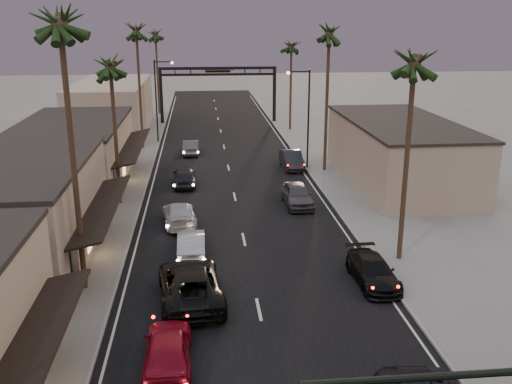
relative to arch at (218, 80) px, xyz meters
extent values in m
plane|color=slate|center=(0.00, -30.00, -5.53)|extent=(200.00, 200.00, 0.00)
cube|color=black|center=(0.00, -25.00, -5.53)|extent=(14.00, 120.00, 0.02)
cube|color=slate|center=(-9.50, -18.00, -5.47)|extent=(5.00, 92.00, 0.12)
cube|color=slate|center=(9.50, -18.00, -5.47)|extent=(5.00, 92.00, 0.12)
cube|color=#A49483|center=(-13.00, -44.00, -2.78)|extent=(8.00, 14.00, 5.50)
cube|color=tan|center=(-13.00, -28.00, -3.03)|extent=(8.00, 16.00, 5.00)
cube|color=#A49483|center=(-13.00, -5.00, -2.53)|extent=(8.00, 20.00, 6.00)
cube|color=#A49483|center=(14.00, -30.00, -3.03)|extent=(8.00, 18.00, 5.00)
cylinder|color=black|center=(3.40, -66.00, 1.07)|extent=(8.40, 0.16, 0.16)
cube|color=black|center=(-7.40, 0.00, -2.03)|extent=(0.40, 0.40, 7.00)
cube|color=black|center=(7.40, 0.00, -2.03)|extent=(0.40, 0.40, 7.00)
cube|color=black|center=(0.00, 0.00, 1.57)|extent=(15.20, 0.35, 0.35)
cube|color=black|center=(0.00, 0.00, 0.77)|extent=(15.20, 0.30, 0.30)
cube|color=beige|center=(0.00, -0.02, 1.17)|extent=(4.20, 0.12, 1.00)
cylinder|color=black|center=(7.20, -25.00, -1.03)|extent=(0.16, 0.16, 9.00)
cylinder|color=black|center=(6.20, -25.00, 3.27)|extent=(2.00, 0.12, 0.12)
sphere|color=#FFD899|center=(5.30, -25.00, 3.17)|extent=(0.30, 0.30, 0.30)
cylinder|color=black|center=(-7.20, -12.00, -1.03)|extent=(0.16, 0.16, 9.00)
cylinder|color=black|center=(-6.20, -12.00, 3.27)|extent=(2.00, 0.12, 0.12)
sphere|color=#FFD899|center=(-5.30, -12.00, 3.17)|extent=(0.30, 0.30, 0.30)
cylinder|color=#38281C|center=(-8.60, -48.00, 0.97)|extent=(0.28, 0.28, 13.00)
sphere|color=black|center=(-8.60, -48.00, 8.07)|extent=(3.20, 3.20, 3.20)
cylinder|color=#38281C|center=(-8.60, -34.00, -0.53)|extent=(0.28, 0.28, 10.00)
sphere|color=black|center=(-8.60, -34.00, 5.07)|extent=(3.20, 3.20, 3.20)
cylinder|color=#38281C|center=(-8.60, -15.00, 0.47)|extent=(0.28, 0.28, 12.00)
sphere|color=black|center=(-8.60, -15.00, 7.07)|extent=(3.20, 3.20, 3.20)
cylinder|color=#38281C|center=(8.60, -46.00, -0.03)|extent=(0.28, 0.28, 11.00)
sphere|color=black|center=(8.60, -46.00, 6.07)|extent=(3.20, 3.20, 3.20)
cylinder|color=#38281C|center=(8.60, -26.00, 0.47)|extent=(0.28, 0.28, 12.00)
sphere|color=black|center=(8.60, -26.00, 7.07)|extent=(3.20, 3.20, 3.20)
cylinder|color=#38281C|center=(8.60, -6.00, -0.53)|extent=(0.28, 0.28, 10.00)
sphere|color=black|center=(8.60, -6.00, 5.07)|extent=(3.20, 3.20, 3.20)
cylinder|color=#38281C|center=(-8.30, 8.00, -0.03)|extent=(0.28, 0.28, 11.00)
sphere|color=black|center=(-8.30, 8.00, 6.07)|extent=(3.20, 3.20, 3.20)
imported|color=maroon|center=(-4.05, -55.24, -4.74)|extent=(1.92, 4.70, 1.59)
imported|color=black|center=(-3.23, -49.74, -4.65)|extent=(3.51, 6.62, 1.77)
imported|color=#A8A8AE|center=(-3.22, -44.24, -4.80)|extent=(1.56, 4.44, 1.46)
imported|color=#AFAFAF|center=(-4.08, -38.74, -4.81)|extent=(2.55, 5.19, 1.45)
imported|color=black|center=(-3.93, -29.52, -4.75)|extent=(1.94, 4.61, 1.56)
imported|color=#47484C|center=(-3.49, -18.03, -4.81)|extent=(1.65, 4.44, 1.45)
imported|color=black|center=(6.20, -48.76, -4.84)|extent=(2.12, 4.83, 1.38)
imported|color=#414145|center=(4.47, -35.54, -4.71)|extent=(2.00, 4.84, 1.64)
imported|color=black|center=(5.81, -24.70, -4.73)|extent=(1.77, 4.89, 1.60)
camera|label=1|loc=(-2.54, -75.13, 7.73)|focal=40.00mm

